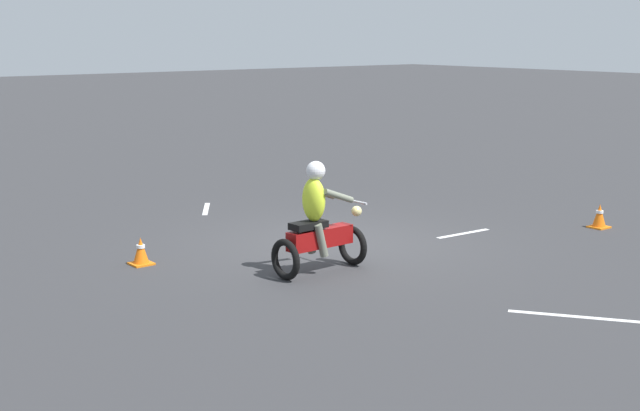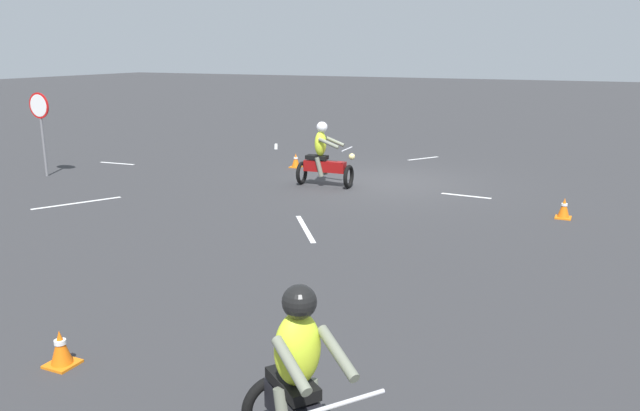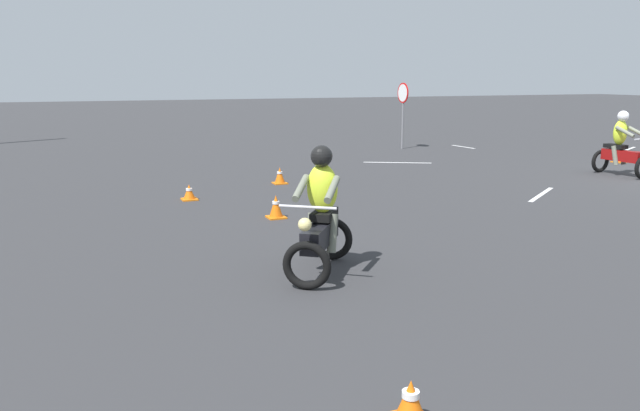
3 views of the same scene
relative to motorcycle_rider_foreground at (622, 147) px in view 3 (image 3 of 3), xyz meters
The scene contains 12 objects.
motorcycle_rider_foreground is the anchor object (origin of this frame).
motorcycle_rider_background 11.23m from the motorcycle_rider_foreground, 113.68° to the left, with size 1.48×1.32×1.66m.
stop_sign 7.88m from the motorcycle_rider_foreground, 15.25° to the left, with size 0.70×0.08×2.30m.
traffic_cone_near_left 13.73m from the motorcycle_rider_foreground, 126.11° to the left, with size 0.32×0.32×0.34m.
traffic_cone_near_right 10.95m from the motorcycle_rider_foreground, 84.50° to the left, with size 0.32×0.32×0.32m.
traffic_cone_mid_left 2.78m from the motorcycle_rider_foreground, 47.77° to the right, with size 0.32×0.32×0.42m.
traffic_cone_far_right 8.80m from the motorcycle_rider_foreground, 75.43° to the left, with size 0.32×0.32×0.40m.
traffic_cone_far_left 9.87m from the motorcycle_rider_foreground, 97.27° to the left, with size 0.32×0.32×0.42m.
lane_stripe_e 7.20m from the motorcycle_rider_foreground, ahead, with size 0.10×1.24×0.01m, color silver.
lane_stripe_ne 6.01m from the motorcycle_rider_foreground, 42.79° to the left, with size 0.10×2.01×0.01m, color silver.
lane_stripe_nw 4.02m from the motorcycle_rider_foreground, 109.31° to the left, with size 0.10×1.92×0.01m, color silver.
lane_stripe_se 6.98m from the motorcycle_rider_foreground, 51.03° to the right, with size 0.10×1.37×0.01m, color silver.
Camera 3 is at (-10.31, 14.51, 2.50)m, focal length 35.00 mm.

